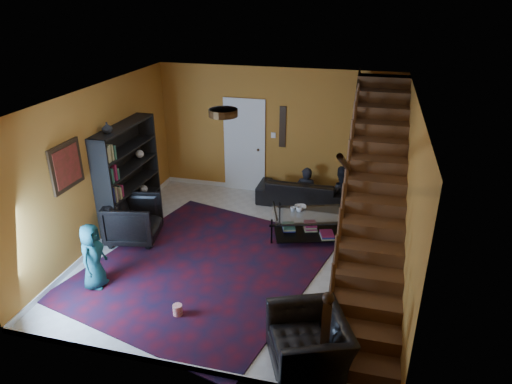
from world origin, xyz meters
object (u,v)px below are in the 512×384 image
sofa (302,192)px  armchair_right (309,342)px  armchair_left (134,220)px  coffee_table (310,224)px  bookshelf (129,178)px

sofa → armchair_right: bearing=101.0°
armchair_left → coffee_table: 3.23m
armchair_right → coffee_table: bearing=164.9°
bookshelf → coffee_table: bearing=3.7°
armchair_left → coffee_table: bearing=-86.7°
armchair_right → bookshelf: bearing=-149.2°
sofa → coffee_table: 1.53m
sofa → armchair_left: size_ratio=2.09×
bookshelf → armchair_left: (0.35, -0.60, -0.55)m
bookshelf → coffee_table: size_ratio=1.32×
armchair_left → coffee_table: size_ratio=0.60×
sofa → armchair_left: bearing=40.9°
armchair_right → coffee_table: size_ratio=0.68×
sofa → armchair_right: 4.62m
bookshelf → armchair_left: bookshelf is taller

